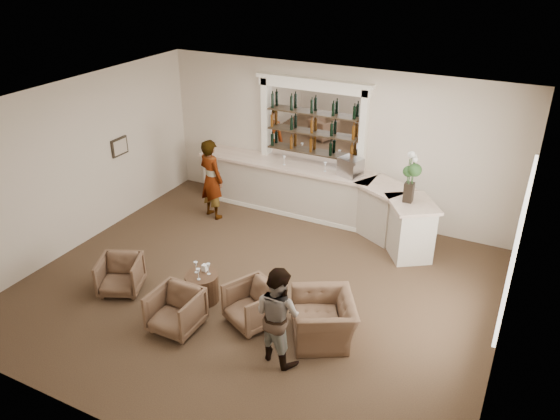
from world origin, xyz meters
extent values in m
plane|color=brown|center=(0.00, 0.00, 0.00)|extent=(8.00, 8.00, 0.00)
cube|color=beige|center=(0.00, 3.50, 1.65)|extent=(8.00, 0.04, 3.30)
cube|color=beige|center=(-4.00, 0.00, 1.65)|extent=(0.04, 7.00, 3.30)
cube|color=beige|center=(4.00, 0.00, 1.65)|extent=(0.04, 7.00, 3.30)
cube|color=silver|center=(0.00, 0.00, 3.30)|extent=(8.00, 7.00, 0.04)
cube|color=white|center=(3.97, 0.50, 1.70)|extent=(0.05, 2.40, 1.90)
cube|color=black|center=(-3.97, 1.20, 1.65)|extent=(0.04, 0.46, 0.38)
cube|color=beige|center=(-3.94, 1.20, 1.65)|extent=(0.01, 0.38, 0.30)
cube|color=beige|center=(-1.00, 3.15, 0.54)|extent=(4.00, 0.70, 1.08)
cube|color=beige|center=(-1.00, 3.13, 1.11)|extent=(4.10, 0.82, 0.06)
cube|color=beige|center=(1.35, 2.92, 0.54)|extent=(1.12, 1.04, 1.08)
cube|color=beige|center=(1.35, 2.90, 1.11)|extent=(1.27, 1.19, 0.06)
cube|color=beige|center=(2.05, 2.40, 0.54)|extent=(1.08, 1.14, 1.08)
cube|color=beige|center=(2.05, 2.38, 1.11)|extent=(1.24, 1.29, 0.06)
cube|color=white|center=(-1.00, 2.82, 0.05)|extent=(4.00, 0.06, 0.10)
cube|color=white|center=(-0.50, 3.48, 1.95)|extent=(2.15, 0.02, 1.65)
cube|color=white|center=(-1.65, 3.42, 1.45)|extent=(0.14, 0.16, 2.90)
cube|color=white|center=(0.65, 3.42, 1.45)|extent=(0.14, 0.16, 2.90)
cube|color=white|center=(-0.50, 3.42, 2.84)|extent=(2.52, 0.16, 0.18)
cube|color=white|center=(-0.50, 3.42, 2.96)|extent=(2.64, 0.20, 0.08)
cube|color=#312518|center=(-0.50, 3.37, 1.38)|extent=(2.05, 0.20, 0.03)
cube|color=#312518|center=(-0.50, 3.37, 1.82)|extent=(2.05, 0.20, 0.03)
cube|color=#312518|center=(-0.50, 3.37, 2.26)|extent=(2.05, 0.20, 0.03)
cylinder|color=#4D3421|center=(-0.69, -0.69, 0.25)|extent=(0.57, 0.57, 0.50)
imported|color=gray|center=(-2.28, 2.08, 0.90)|extent=(0.76, 0.62, 1.80)
imported|color=gray|center=(1.12, -1.39, 0.77)|extent=(0.89, 0.77, 1.54)
imported|color=brown|center=(-2.11, -1.12, 0.33)|extent=(0.93, 0.94, 0.65)
imported|color=brown|center=(-0.62, -1.52, 0.34)|extent=(0.74, 0.76, 0.69)
imported|color=brown|center=(0.39, -0.85, 0.35)|extent=(1.01, 1.02, 0.70)
imported|color=brown|center=(1.54, -0.67, 0.34)|extent=(1.33, 1.38, 0.69)
cube|color=#AEAEB2|center=(0.54, 3.07, 1.34)|extent=(0.55, 0.50, 0.39)
cube|color=black|center=(1.95, 2.38, 1.33)|extent=(0.17, 0.17, 0.38)
cube|color=white|center=(-0.71, -0.55, 0.56)|extent=(0.08, 0.08, 0.12)
camera|label=1|loc=(4.01, -7.01, 5.58)|focal=35.00mm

